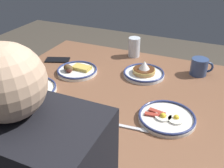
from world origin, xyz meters
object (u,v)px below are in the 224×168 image
Objects in this scene: plate_center_pancakes at (76,70)px; plate_far_side at (30,88)px; drinking_glass at (134,48)px; plate_near_main at (144,72)px; fork_near at (125,127)px; coffee_mug at (200,67)px; cell_phone at (58,60)px; plate_far_companion at (167,117)px.

plate_far_side is (0.10, 0.27, 0.01)m from plate_center_pancakes.
plate_center_pancakes is 0.41m from drinking_glass.
plate_near_main is at bearing 121.12° from drinking_glass.
drinking_glass reaches higher than plate_center_pancakes.
drinking_glass reaches higher than fork_near.
coffee_mug is 0.83× the size of cell_phone.
plate_center_pancakes is 1.13× the size of fork_near.
plate_center_pancakes is at bearing -21.49° from plate_far_companion.
plate_far_side is at bearing 4.03° from plate_far_companion.
fork_near is (-0.20, 0.68, -0.05)m from drinking_glass.
plate_near_main is 0.30m from coffee_mug.
cell_phone is 0.73× the size of fork_near.
cell_phone is (0.41, 0.25, -0.05)m from drinking_glass.
coffee_mug is (-0.63, -0.25, 0.03)m from plate_center_pancakes.
cell_phone is at bearing -76.52° from plate_far_side.
coffee_mug is at bearing 166.89° from drinking_glass.
cell_phone is (0.54, 0.02, -0.02)m from plate_near_main.
plate_center_pancakes is 1.86× the size of coffee_mug.
cell_phone is 0.74m from fork_near.
fork_near is at bearing 124.00° from cell_phone.
drinking_glass is 0.48m from cell_phone.
coffee_mug reaches higher than plate_far_side.
plate_near_main is at bearing 161.69° from cell_phone.
plate_far_side is at bearing -7.24° from fork_near.
coffee_mug is at bearing -97.97° from plate_far_companion.
plate_far_companion is at bearing 82.03° from coffee_mug.
plate_center_pancakes is 0.60m from plate_far_companion.
plate_near_main is 1.85× the size of drinking_glass.
plate_far_companion is 0.48m from coffee_mug.
drinking_glass reaches higher than plate_far_companion.
plate_far_side is 2.13× the size of coffee_mug.
plate_far_companion is at bearing -175.97° from plate_far_side.
plate_far_companion is at bearing -141.23° from fork_near.
plate_far_side reaches higher than plate_far_companion.
cell_phone is (0.75, -0.32, -0.01)m from plate_far_companion.
cell_phone is at bearing -35.11° from fork_near.
plate_far_side is at bearing 40.20° from plate_near_main.
plate_near_main is at bearing -139.80° from plate_far_side.
plate_center_pancakes is 1.55× the size of cell_phone.
drinking_glass is (-0.22, -0.35, 0.04)m from plate_center_pancakes.
plate_near_main is at bearing -161.47° from plate_center_pancakes.
cell_phone is at bearing 2.57° from plate_near_main.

